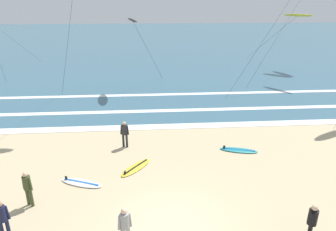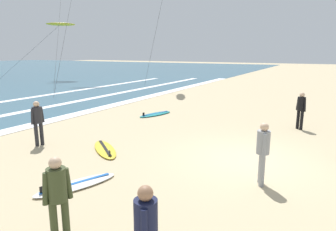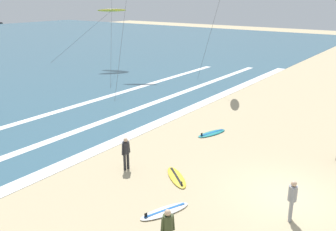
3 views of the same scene
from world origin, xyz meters
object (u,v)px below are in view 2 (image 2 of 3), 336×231
surfer_left_far (38,119)px  surfer_mid_group (263,148)px  surfer_left_near (146,230)px  surfboard_near_water (105,149)px  kite_yellow_high_left (60,24)px  surfer_background_far (58,193)px  surfboard_right_spare (76,185)px  surfboard_foreground_flat (155,114)px  surfer_foreground_main (301,107)px

surfer_left_far → surfer_mid_group: size_ratio=1.00×
surfer_left_near → surfboard_near_water: (4.50, 4.54, -0.91)m
surfer_left_far → surfer_left_near: size_ratio=1.00×
surfer_left_near → kite_yellow_high_left: bearing=49.0°
kite_yellow_high_left → surfer_background_far: bearing=-132.9°
surfer_mid_group → surfboard_right_spare: surfer_mid_group is taller
surfer_mid_group → surfboard_foreground_flat: size_ratio=0.73×
surfboard_near_water → surfer_mid_group: bearing=-92.2°
surfer_mid_group → surfboard_near_water: (0.20, 5.20, -0.91)m
surfboard_foreground_flat → surfer_mid_group: bearing=-131.9°
surfer_foreground_main → surfboard_right_spare: bearing=153.7°
surfer_background_far → surfboard_foreground_flat: 10.92m
surfer_left_near → kite_yellow_high_left: size_ratio=0.17×
surfer_left_far → surfboard_foreground_flat: bearing=-8.4°
surfer_background_far → surfer_mid_group: bearing=-31.9°
surfer_foreground_main → surfboard_foreground_flat: (-0.43, 6.96, -0.91)m
surfboard_right_spare → surfboard_near_water: (2.50, 1.19, 0.00)m
surfer_foreground_main → surfer_left_near: 10.75m
surfer_left_near → surfer_mid_group: size_ratio=1.00×
surfer_background_far → surfer_left_near: bearing=-96.1°
surfer_left_near → surfboard_near_water: surfer_left_near is taller
surfer_left_far → kite_yellow_high_left: 26.94m
surfer_left_near → surfer_mid_group: same height
surfer_background_far → surfboard_foreground_flat: size_ratio=0.73×
surfer_mid_group → surfboard_foreground_flat: 9.00m
surfer_left_far → surfboard_right_spare: 4.15m
surfboard_right_spare → surfboard_foreground_flat: bearing=17.8°
surfer_left_far → kite_yellow_high_left: size_ratio=0.17×
surfer_left_near → kite_yellow_high_left: kite_yellow_high_left is taller
surfer_left_far → surfboard_right_spare: (-1.83, -3.61, -0.91)m
surfer_foreground_main → surfer_left_near: same height
surfer_left_near → surfer_background_far: (0.20, 1.89, 0.00)m
surfer_left_far → surfer_left_near: bearing=-118.9°
surfer_foreground_main → surfer_mid_group: size_ratio=1.00×
surfboard_right_spare → kite_yellow_high_left: bearing=47.7°
surfer_left_far → surfboard_foreground_flat: surfer_left_far is taller
surfer_mid_group → surfer_background_far: 4.82m
surfer_foreground_main → surfer_left_far: (-6.87, 7.91, 0.00)m
surfer_foreground_main → surfboard_right_spare: surfer_foreground_main is taller
surfer_foreground_main → surfer_background_far: bearing=164.8°
surfer_background_far → surfboard_near_water: surfer_background_far is taller
surfboard_foreground_flat → surfboard_right_spare: same height
surfer_mid_group → surfboard_foreground_flat: surfer_mid_group is taller
surfer_left_near → surfboard_right_spare: 4.00m
surfer_foreground_main → surfer_left_near: size_ratio=1.00×
surfboard_foreground_flat → kite_yellow_high_left: size_ratio=0.23×
surfer_left_near → surfboard_right_spare: size_ratio=0.74×
surfer_left_near → surfer_background_far: bearing=83.9°
surfer_left_near → surfer_mid_group: 4.35m
surfer_left_far → surfboard_foreground_flat: 6.58m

